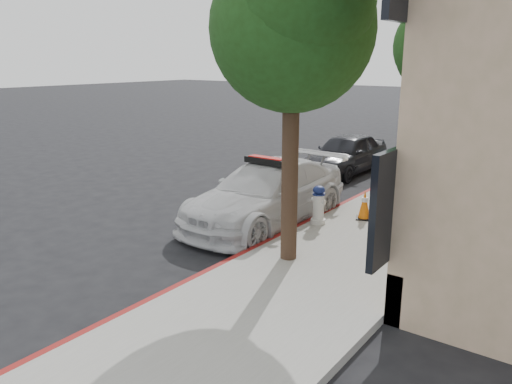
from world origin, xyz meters
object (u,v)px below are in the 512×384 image
at_px(fire_hydrant, 318,205).
at_px(police_car, 266,193).
at_px(parked_car_far, 446,117).
at_px(traffic_cone, 365,205).
at_px(parked_car_mid, 346,153).

bearing_deg(fire_hydrant, police_car, -159.11).
relative_size(parked_car_far, traffic_cone, 6.39).
height_order(fire_hydrant, traffic_cone, fire_hydrant).
distance_m(parked_car_far, fire_hydrant, 18.52).
xyz_separation_m(police_car, traffic_cone, (1.95, 1.19, -0.23)).
height_order(parked_car_far, traffic_cone, parked_car_far).
distance_m(police_car, parked_car_far, 18.65).
xyz_separation_m(fire_hydrant, traffic_cone, (0.70, 0.93, -0.09)).
height_order(police_car, traffic_cone, police_car).
relative_size(police_car, fire_hydrant, 5.65).
bearing_deg(traffic_cone, fire_hydrant, -126.96).
bearing_deg(fire_hydrant, traffic_cone, 62.12).
distance_m(fire_hydrant, traffic_cone, 1.17).
relative_size(parked_car_mid, traffic_cone, 5.79).
xyz_separation_m(police_car, parked_car_far, (-1.23, 18.61, 0.00)).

